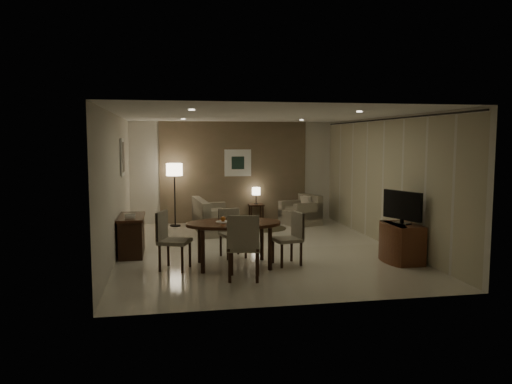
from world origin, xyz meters
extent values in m
cube|color=beige|center=(0.00, 0.00, 0.00)|extent=(5.50, 7.00, 0.00)
cube|color=white|center=(0.00, 0.00, 2.70)|extent=(5.50, 7.00, 0.00)
cube|color=#775F4A|center=(0.00, 3.50, 1.35)|extent=(5.50, 0.00, 2.70)
cube|color=beige|center=(-2.75, 0.00, 1.35)|extent=(0.00, 7.00, 2.70)
cube|color=beige|center=(2.75, 0.00, 1.35)|extent=(0.00, 7.00, 2.70)
cube|color=#775F4A|center=(0.00, 3.48, 1.35)|extent=(3.96, 0.03, 2.70)
cylinder|color=black|center=(2.68, 0.00, 2.64)|extent=(0.03, 6.80, 0.03)
cube|color=silver|center=(0.10, 3.46, 1.60)|extent=(0.72, 0.03, 0.72)
cube|color=black|center=(0.10, 3.44, 1.60)|extent=(0.34, 0.01, 0.34)
cube|color=silver|center=(-2.72, 1.20, 1.85)|extent=(0.03, 0.60, 0.80)
cube|color=gray|center=(-2.71, 1.20, 1.85)|extent=(0.01, 0.46, 0.64)
cylinder|color=white|center=(-1.40, -1.80, 2.69)|extent=(0.10, 0.10, 0.01)
cylinder|color=white|center=(1.40, -1.80, 2.69)|extent=(0.10, 0.10, 0.01)
cylinder|color=white|center=(-1.40, 1.80, 2.69)|extent=(0.10, 0.10, 0.01)
cylinder|color=white|center=(1.40, 1.80, 2.69)|extent=(0.10, 0.10, 0.01)
cylinder|color=white|center=(-0.85, -1.23, 0.79)|extent=(0.26, 0.26, 0.02)
cylinder|color=white|center=(-0.45, -1.33, 0.79)|extent=(0.26, 0.26, 0.02)
sphere|color=#9D4A12|center=(-0.85, -1.23, 0.84)|extent=(0.09, 0.09, 0.09)
cube|color=white|center=(-0.45, -1.33, 0.81)|extent=(0.12, 0.08, 0.03)
cylinder|color=#413524|center=(0.56, 2.33, 0.01)|extent=(1.17, 1.17, 0.01)
camera|label=1|loc=(-1.83, -9.81, 2.22)|focal=35.00mm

